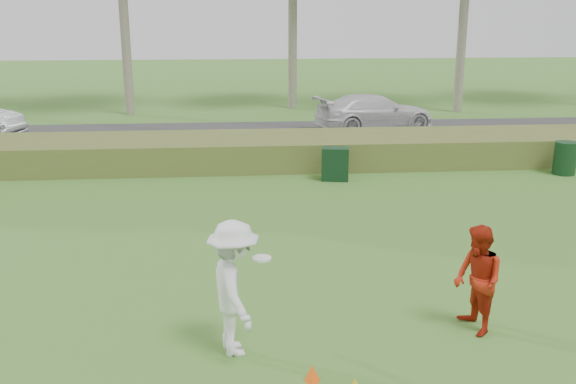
{
  "coord_description": "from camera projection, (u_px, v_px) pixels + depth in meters",
  "views": [
    {
      "loc": [
        -1.06,
        -8.33,
        4.79
      ],
      "look_at": [
        0.0,
        4.0,
        1.3
      ],
      "focal_mm": 40.0,
      "sensor_mm": 36.0,
      "label": 1
    }
  ],
  "objects": [
    {
      "name": "ground",
      "position": [
        311.0,
        351.0,
        9.38
      ],
      "size": [
        120.0,
        120.0,
        0.0
      ],
      "primitive_type": "plane",
      "color": "#376D24",
      "rests_on": "ground"
    },
    {
      "name": "reed_strip",
      "position": [
        267.0,
        151.0,
        20.76
      ],
      "size": [
        80.0,
        3.0,
        0.9
      ],
      "primitive_type": "cube",
      "color": "#4D5C25",
      "rests_on": "ground"
    },
    {
      "name": "park_road",
      "position": [
        260.0,
        135.0,
        25.67
      ],
      "size": [
        80.0,
        6.0,
        0.06
      ],
      "primitive_type": "cube",
      "color": "#2D2D2D",
      "rests_on": "ground"
    },
    {
      "name": "player_white",
      "position": [
        234.0,
        288.0,
        9.11
      ],
      "size": [
        1.04,
        1.42,
        1.99
      ],
      "rotation": [
        0.0,
        0.0,
        1.79
      ],
      "color": "white",
      "rests_on": "ground"
    },
    {
      "name": "player_red",
      "position": [
        478.0,
        280.0,
        9.75
      ],
      "size": [
        0.76,
        0.92,
        1.7
      ],
      "primitive_type": "imported",
      "rotation": [
        0.0,
        0.0,
        -1.42
      ],
      "color": "#A8210E",
      "rests_on": "ground"
    },
    {
      "name": "cone_orange",
      "position": [
        312.0,
        373.0,
        8.6
      ],
      "size": [
        0.21,
        0.21,
        0.23
      ],
      "primitive_type": "cone",
      "color": "#FF550D",
      "rests_on": "ground"
    },
    {
      "name": "utility_cabinet",
      "position": [
        335.0,
        164.0,
        18.78
      ],
      "size": [
        0.86,
        0.63,
        0.97
      ],
      "primitive_type": "cube",
      "rotation": [
        0.0,
        0.0,
        -0.19
      ],
      "color": "black",
      "rests_on": "ground"
    },
    {
      "name": "trash_bin",
      "position": [
        565.0,
        158.0,
        19.47
      ],
      "size": [
        0.72,
        0.72,
        1.0
      ],
      "primitive_type": "cylinder",
      "rotation": [
        0.0,
        0.0,
        0.08
      ],
      "color": "#113317",
      "rests_on": "ground"
    },
    {
      "name": "car_right",
      "position": [
        375.0,
        112.0,
        26.51
      ],
      "size": [
        5.31,
        3.09,
        1.45
      ],
      "primitive_type": "imported",
      "rotation": [
        0.0,
        0.0,
        1.8
      ],
      "color": "silver",
      "rests_on": "park_road"
    }
  ]
}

